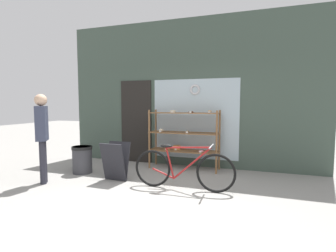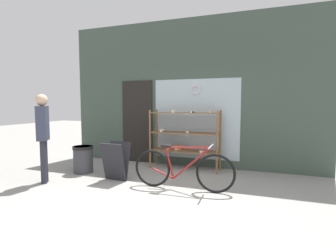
# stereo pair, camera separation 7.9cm
# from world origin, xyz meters

# --- Properties ---
(ground_plane) EXTENTS (30.00, 30.00, 0.00)m
(ground_plane) POSITION_xyz_m (0.00, 0.00, 0.00)
(ground_plane) COLOR gray
(storefront_facade) EXTENTS (6.28, 0.13, 3.53)m
(storefront_facade) POSITION_xyz_m (-0.03, 2.64, 1.73)
(storefront_facade) COLOR #3D4C42
(storefront_facade) RESTS_ON ground_plane
(display_case) EXTENTS (1.61, 0.46, 1.37)m
(display_case) POSITION_xyz_m (0.01, 2.27, 0.82)
(display_case) COLOR brown
(display_case) RESTS_ON ground_plane
(bicycle) EXTENTS (1.83, 0.46, 0.81)m
(bicycle) POSITION_xyz_m (0.40, 0.84, 0.36)
(bicycle) COLOR black
(bicycle) RESTS_ON ground_plane
(sandwich_board) EXTENTS (0.49, 0.39, 0.75)m
(sandwich_board) POSITION_xyz_m (-1.00, 0.93, 0.38)
(sandwich_board) COLOR #232328
(sandwich_board) RESTS_ON ground_plane
(pedestrian) EXTENTS (0.33, 0.37, 1.70)m
(pedestrian) POSITION_xyz_m (-2.21, 0.33, 1.01)
(pedestrian) COLOR #282833
(pedestrian) RESTS_ON ground_plane
(trash_bin) EXTENTS (0.44, 0.44, 0.59)m
(trash_bin) POSITION_xyz_m (-1.99, 1.19, 0.32)
(trash_bin) COLOR #38383D
(trash_bin) RESTS_ON ground_plane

